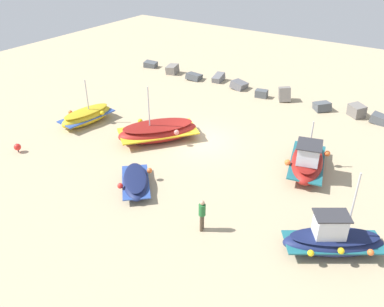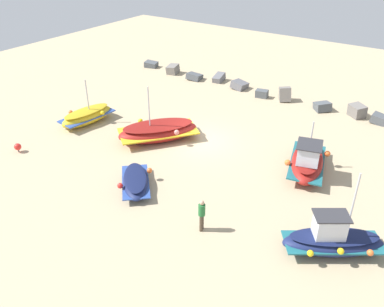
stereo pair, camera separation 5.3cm
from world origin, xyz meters
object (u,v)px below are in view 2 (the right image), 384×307
at_px(fishing_boat_4, 158,131).
at_px(fishing_boat_3, 136,181).
at_px(fishing_boat_0, 307,161).
at_px(fishing_boat_2, 333,240).
at_px(person_walking, 202,213).
at_px(mooring_buoy_0, 18,147).
at_px(fishing_boat_1, 87,116).

bearing_deg(fishing_boat_4, fishing_boat_3, -116.51).
height_order(fishing_boat_0, fishing_boat_2, fishing_boat_2).
height_order(fishing_boat_0, person_walking, fishing_boat_0).
bearing_deg(fishing_boat_4, person_walking, -91.61).
height_order(person_walking, mooring_buoy_0, person_walking).
xyz_separation_m(fishing_boat_0, mooring_buoy_0, (-15.49, -7.74, -0.35)).
xyz_separation_m(fishing_boat_1, mooring_buoy_0, (-0.46, -5.30, -0.19)).
bearing_deg(mooring_buoy_0, fishing_boat_2, 6.59).
distance_m(fishing_boat_4, person_walking, 9.30).
xyz_separation_m(fishing_boat_2, mooring_buoy_0, (-18.66, -2.15, -0.26)).
bearing_deg(fishing_boat_2, fishing_boat_3, -28.11).
height_order(fishing_boat_4, mooring_buoy_0, fishing_boat_4).
bearing_deg(fishing_boat_2, mooring_buoy_0, -27.27).
xyz_separation_m(person_walking, mooring_buoy_0, (-13.30, -0.19, -0.60)).
bearing_deg(fishing_boat_1, fishing_boat_2, 86.79).
bearing_deg(mooring_buoy_0, person_walking, 0.83).
bearing_deg(person_walking, mooring_buoy_0, 171.68).
distance_m(fishing_boat_1, mooring_buoy_0, 5.32).
distance_m(fishing_boat_2, fishing_boat_3, 10.20).
xyz_separation_m(fishing_boat_2, person_walking, (-5.36, -1.96, 0.34)).
relative_size(fishing_boat_1, fishing_boat_3, 1.22).
distance_m(fishing_boat_1, person_walking, 13.82).
height_order(fishing_boat_2, fishing_boat_4, fishing_boat_2).
distance_m(fishing_boat_4, mooring_buoy_0, 8.67).
xyz_separation_m(fishing_boat_1, fishing_boat_4, (5.67, 0.82, 0.06)).
bearing_deg(mooring_buoy_0, fishing_boat_4, 44.94).
height_order(fishing_boat_0, mooring_buoy_0, fishing_boat_0).
xyz_separation_m(fishing_boat_2, fishing_boat_4, (-12.52, 3.97, -0.01)).
relative_size(fishing_boat_0, fishing_boat_4, 0.91).
xyz_separation_m(fishing_boat_1, fishing_boat_3, (8.05, -4.17, -0.17)).
relative_size(fishing_boat_3, mooring_buoy_0, 5.92).
distance_m(fishing_boat_0, person_walking, 7.86).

